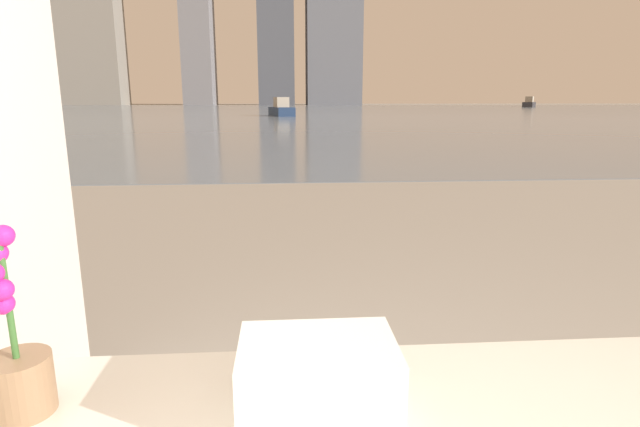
# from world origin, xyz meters

# --- Properties ---
(potted_orchid) EXTENTS (0.12, 0.12, 0.37)m
(potted_orchid) POSITION_xyz_m (-0.82, 0.92, 0.66)
(potted_orchid) COLOR #8C6B4C
(potted_orchid) RESTS_ON bathtub
(towel_stack) EXTENTS (0.29, 0.20, 0.16)m
(towel_stack) POSITION_xyz_m (-0.26, 0.85, 0.64)
(towel_stack) COLOR white
(towel_stack) RESTS_ON bathtub
(harbor_water) EXTENTS (180.00, 110.00, 0.01)m
(harbor_water) POSITION_xyz_m (0.00, 62.00, 0.01)
(harbor_water) COLOR slate
(harbor_water) RESTS_ON ground_plane
(harbor_boat_3) EXTENTS (3.77, 4.60, 1.69)m
(harbor_boat_3) POSITION_xyz_m (39.97, 80.77, 0.60)
(harbor_boat_3) COLOR #2D2D33
(harbor_boat_3) RESTS_ON harbor_water
(harbor_boat_5) EXTENTS (1.98, 3.74, 1.33)m
(harbor_boat_5) POSITION_xyz_m (-0.40, 37.13, 0.48)
(harbor_boat_5) COLOR navy
(harbor_boat_5) RESTS_ON harbor_water
(skyline_tower_3) EXTENTS (12.12, 10.73, 42.48)m
(skyline_tower_3) POSITION_xyz_m (11.33, 118.00, 21.24)
(skyline_tower_3) COLOR slate
(skyline_tower_3) RESTS_ON ground_plane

